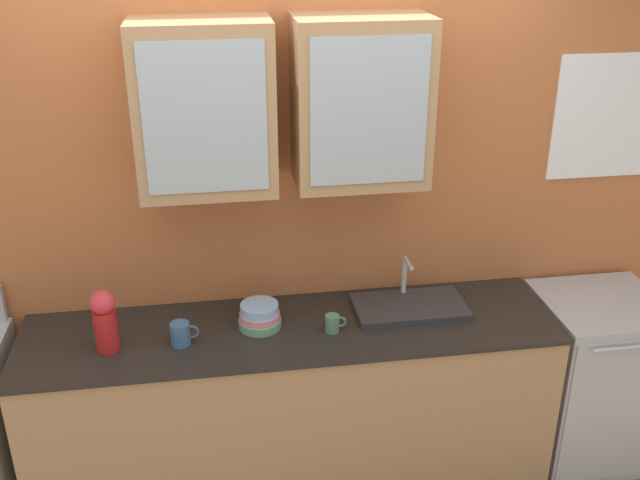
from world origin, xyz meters
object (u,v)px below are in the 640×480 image
sink_faucet (409,306)px  vase (105,320)px  bowl_stack (260,316)px  cup_near_bowls (181,334)px  cup_near_sink (333,323)px  dishwasher (592,378)px

sink_faucet → vase: bearing=-174.5°
sink_faucet → bowl_stack: size_ratio=2.69×
bowl_stack → cup_near_bowls: 0.36m
sink_faucet → cup_near_sink: sink_faucet is taller
cup_near_bowls → dishwasher: 2.09m
cup_near_sink → vase: bearing=179.9°
vase → cup_near_bowls: vase is taller
dishwasher → bowl_stack: bearing=178.8°
bowl_stack → vase: bearing=-172.4°
cup_near_sink → cup_near_bowls: 0.67m
sink_faucet → bowl_stack: bearing=-176.4°
bowl_stack → dishwasher: size_ratio=0.22×
sink_faucet → dishwasher: (0.96, -0.08, -0.46)m
sink_faucet → vase: (-1.38, -0.13, 0.13)m
cup_near_sink → cup_near_bowls: size_ratio=0.78×
bowl_stack → cup_near_sink: (0.32, -0.09, -0.01)m
vase → cup_near_sink: bearing=-0.1°
vase → dishwasher: 2.42m
cup_near_sink → cup_near_bowls: cup_near_bowls is taller
cup_near_bowls → dishwasher: (2.03, 0.06, -0.50)m
vase → dishwasher: bearing=1.3°
sink_faucet → cup_near_bowls: bearing=-172.6°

